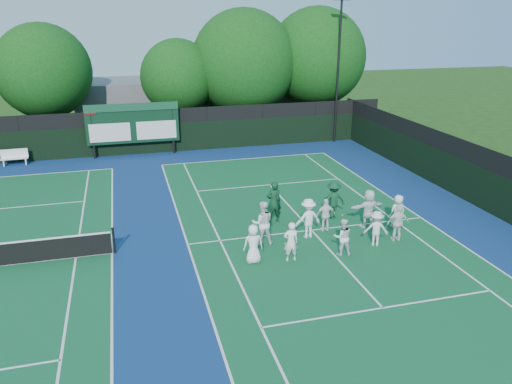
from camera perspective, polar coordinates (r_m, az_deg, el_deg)
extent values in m
plane|color=#1C3D10|center=(21.40, 7.32, -5.43)|extent=(120.00, 120.00, 0.00)
cube|color=navy|center=(20.95, -9.22, -6.10)|extent=(34.00, 32.00, 0.01)
cube|color=#104F2B|center=(22.23, 6.35, -4.36)|extent=(10.97, 23.77, 0.00)
cube|color=silver|center=(32.91, -1.14, 3.82)|extent=(10.97, 0.08, 0.00)
cube|color=silver|center=(20.99, -7.82, -5.94)|extent=(0.08, 23.77, 0.00)
cube|color=silver|center=(24.66, 18.33, -2.79)|extent=(0.08, 23.77, 0.00)
cube|color=silver|center=(21.17, -4.13, -5.56)|extent=(0.08, 23.77, 0.00)
cube|color=silver|center=(23.96, 15.58, -3.16)|extent=(0.08, 23.77, 0.00)
cube|color=silver|center=(17.16, 14.28, -12.71)|extent=(8.23, 0.08, 0.00)
cube|color=silver|center=(27.86, 1.60, 0.83)|extent=(8.23, 0.08, 0.00)
cube|color=silver|center=(22.23, 6.35, -4.35)|extent=(0.08, 12.80, 0.00)
cube|color=silver|center=(32.63, -25.75, 1.68)|extent=(10.97, 0.08, 0.00)
cube|color=silver|center=(20.90, -16.13, -6.71)|extent=(0.08, 23.77, 0.00)
cube|color=silver|center=(21.00, -19.88, -7.01)|extent=(0.08, 23.77, 0.00)
cube|color=black|center=(34.80, -12.11, 5.95)|extent=(34.00, 0.08, 2.00)
cube|color=black|center=(34.49, -12.29, 8.37)|extent=(34.00, 0.05, 1.00)
cube|color=black|center=(26.38, 24.98, 0.08)|extent=(0.08, 32.00, 2.00)
cube|color=black|center=(25.96, 25.45, 3.20)|extent=(0.05, 32.00, 1.00)
cylinder|color=black|center=(34.26, -18.20, 6.48)|extent=(0.16, 0.16, 3.50)
cylinder|color=black|center=(34.36, -9.48, 7.23)|extent=(0.16, 0.16, 3.50)
cube|color=black|center=(34.12, -13.90, 7.61)|extent=(6.00, 0.15, 2.60)
cube|color=#13452A|center=(33.82, -14.04, 9.40)|extent=(6.00, 0.05, 0.50)
cube|color=silver|center=(34.13, -16.35, 6.53)|extent=(2.60, 0.04, 1.20)
cube|color=silver|center=(34.19, -11.30, 6.97)|extent=(2.60, 0.04, 1.20)
cube|color=maroon|center=(33.89, -18.47, 8.82)|extent=(0.70, 0.04, 0.50)
cube|color=slate|center=(42.78, -7.50, 10.12)|extent=(18.00, 6.00, 4.00)
cylinder|color=black|center=(37.00, 9.34, 13.23)|extent=(0.16, 0.16, 10.00)
cylinder|color=black|center=(20.66, -15.95, -5.35)|extent=(0.10, 0.10, 1.10)
cube|color=white|center=(34.88, -25.88, 3.48)|extent=(1.62, 0.51, 0.06)
cube|color=white|center=(34.96, -25.91, 4.02)|extent=(1.60, 0.15, 0.53)
cube|color=white|center=(35.07, -26.85, 3.01)|extent=(0.08, 0.38, 0.43)
cube|color=white|center=(34.82, -24.79, 3.21)|extent=(0.08, 0.38, 0.43)
cylinder|color=black|center=(38.40, -22.35, 6.89)|extent=(0.44, 0.44, 2.92)
sphere|color=#0D3B10|center=(37.82, -23.12, 12.59)|extent=(6.43, 6.43, 6.43)
sphere|color=#0D3B10|center=(38.11, -22.03, 11.80)|extent=(4.50, 4.50, 4.50)
cylinder|color=black|center=(38.34, -8.65, 7.91)|extent=(0.44, 0.44, 2.64)
sphere|color=#0D3B10|center=(37.81, -8.91, 12.90)|extent=(5.44, 5.44, 5.44)
sphere|color=#0D3B10|center=(38.24, -8.01, 12.19)|extent=(3.81, 3.81, 3.81)
cylinder|color=black|center=(39.21, -1.32, 8.36)|extent=(0.44, 0.44, 2.60)
sphere|color=#0D3B10|center=(38.59, -1.37, 14.57)|extent=(7.88, 7.88, 7.88)
sphere|color=#0D3B10|center=(39.11, -0.59, 13.48)|extent=(5.52, 5.52, 5.52)
cylinder|color=black|center=(40.92, 6.69, 9.00)|extent=(0.44, 0.44, 3.00)
sphere|color=#0D3B10|center=(40.35, 6.94, 15.06)|extent=(7.57, 7.57, 7.57)
sphere|color=#0D3B10|center=(40.92, 7.54, 14.04)|extent=(5.30, 5.30, 5.30)
sphere|color=#B4CB17|center=(20.86, 3.36, -5.88)|extent=(0.07, 0.07, 0.07)
sphere|color=#B4CB17|center=(23.99, 9.85, -2.62)|extent=(0.07, 0.07, 0.07)
sphere|color=#B4CB17|center=(24.98, 2.15, -1.41)|extent=(0.07, 0.07, 0.07)
sphere|color=#B4CB17|center=(24.25, 13.78, -2.67)|extent=(0.07, 0.07, 0.07)
imported|color=white|center=(19.06, -0.30, -5.95)|extent=(0.78, 0.52, 1.56)
imported|color=white|center=(19.24, 4.02, -5.68)|extent=(0.59, 0.40, 1.60)
imported|color=white|center=(19.98, 9.86, -5.07)|extent=(0.82, 0.69, 1.52)
imported|color=silver|center=(21.02, 13.56, -4.08)|extent=(1.11, 0.87, 1.50)
imported|color=white|center=(21.69, 15.90, -3.41)|extent=(0.97, 0.50, 1.59)
imported|color=white|center=(20.50, 0.74, -3.55)|extent=(0.99, 0.81, 1.87)
imported|color=white|center=(21.24, 5.97, -3.01)|extent=(1.18, 0.76, 1.73)
imported|color=white|center=(22.02, 7.98, -2.61)|extent=(0.90, 0.43, 1.49)
imported|color=white|center=(22.72, 12.73, -1.83)|extent=(1.66, 0.65, 1.75)
imported|color=white|center=(23.00, 15.89, -2.15)|extent=(0.78, 0.54, 1.53)
imported|color=#0E361F|center=(22.66, 2.04, -1.14)|extent=(0.74, 0.52, 1.94)
imported|color=#103D24|center=(23.41, 8.84, -0.89)|extent=(1.18, 0.72, 1.78)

